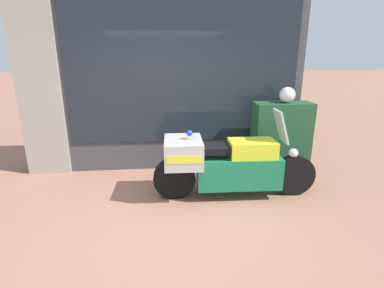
# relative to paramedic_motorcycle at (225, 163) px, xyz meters

# --- Properties ---
(ground_plane) EXTENTS (60.00, 60.00, 0.00)m
(ground_plane) POSITION_rel_paramedic_motorcycle_xyz_m (-0.84, -0.56, -0.54)
(ground_plane) COLOR #9E6B56
(shop_building) EXTENTS (5.03, 0.55, 3.81)m
(shop_building) POSITION_rel_paramedic_motorcycle_xyz_m (-1.18, 1.44, 1.37)
(shop_building) COLOR #424247
(shop_building) RESTS_ON ground
(window_display) EXTENTS (3.84, 0.30, 1.94)m
(window_display) POSITION_rel_paramedic_motorcycle_xyz_m (-0.55, 1.47, -0.08)
(window_display) COLOR slate
(window_display) RESTS_ON ground
(paramedic_motorcycle) EXTENTS (2.48, 0.71, 1.34)m
(paramedic_motorcycle) POSITION_rel_paramedic_motorcycle_xyz_m (0.00, 0.00, 0.00)
(paramedic_motorcycle) COLOR black
(paramedic_motorcycle) RESTS_ON ground
(utility_cabinet) EXTENTS (0.99, 0.43, 1.30)m
(utility_cabinet) POSITION_rel_paramedic_motorcycle_xyz_m (1.17, 0.80, 0.11)
(utility_cabinet) COLOR #1E4C2D
(utility_cabinet) RESTS_ON ground
(white_helmet) EXTENTS (0.27, 0.27, 0.27)m
(white_helmet) POSITION_rel_paramedic_motorcycle_xyz_m (1.22, 0.80, 0.89)
(white_helmet) COLOR white
(white_helmet) RESTS_ON utility_cabinet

